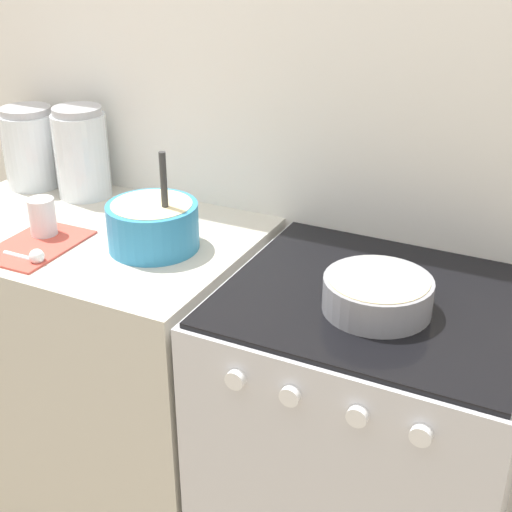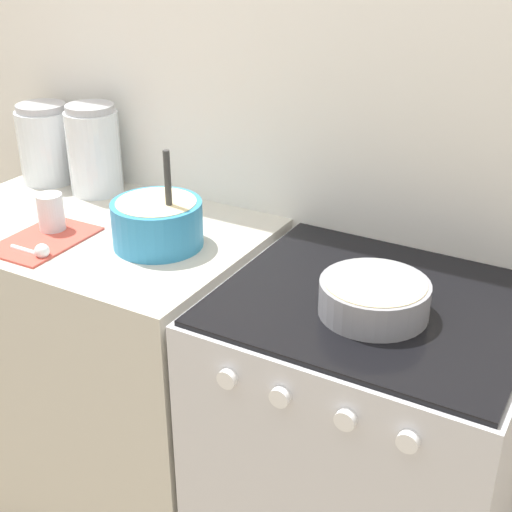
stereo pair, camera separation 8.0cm
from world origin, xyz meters
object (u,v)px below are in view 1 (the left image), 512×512
object	(u,v)px
baking_pan	(378,293)
storage_jar_left	(31,153)
stove	(363,461)
mixing_bowl	(153,223)
storage_jar_middle	(82,159)
tin_can	(43,218)

from	to	relation	value
baking_pan	storage_jar_left	distance (m)	1.16
stove	baking_pan	xyz separation A→B (m)	(0.02, -0.06, 0.50)
storage_jar_left	mixing_bowl	bearing A→B (deg)	-20.19
storage_jar_middle	storage_jar_left	bearing A→B (deg)	180.00
mixing_bowl	storage_jar_left	size ratio (longest dim) A/B	1.06
tin_can	mixing_bowl	bearing A→B (deg)	13.33
mixing_bowl	storage_jar_middle	bearing A→B (deg)	151.03
storage_jar_left	storage_jar_middle	distance (m)	0.19
baking_pan	tin_can	bearing A→B (deg)	-178.70
baking_pan	storage_jar_left	bearing A→B (deg)	167.42
stove	tin_can	size ratio (longest dim) A/B	9.20
baking_pan	tin_can	world-z (taller)	tin_can
mixing_bowl	storage_jar_middle	world-z (taller)	storage_jar_middle
stove	baking_pan	size ratio (longest dim) A/B	4.10
stove	storage_jar_left	distance (m)	1.27
mixing_bowl	baking_pan	world-z (taller)	mixing_bowl
mixing_bowl	tin_can	size ratio (longest dim) A/B	2.48
stove	mixing_bowl	distance (m)	0.77
stove	storage_jar_left	world-z (taller)	storage_jar_left
storage_jar_middle	stove	bearing A→B (deg)	-11.86
mixing_bowl	tin_can	world-z (taller)	mixing_bowl
storage_jar_middle	tin_can	distance (m)	0.29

